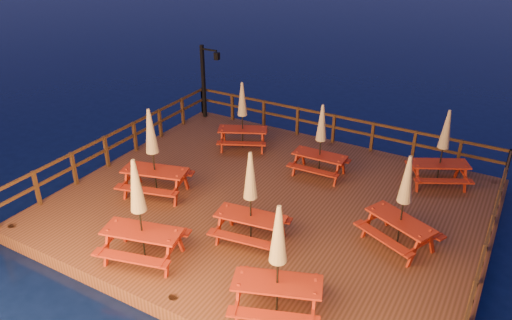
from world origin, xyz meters
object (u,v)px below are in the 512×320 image
object	(u,v)px
picnic_table_2	(443,147)
picnic_table_1	(278,260)
picnic_table_0	(404,201)
lamp_post	(206,75)

from	to	relation	value
picnic_table_2	picnic_table_1	bearing A→B (deg)	-131.59
picnic_table_0	picnic_table_1	distance (m)	4.02
picnic_table_0	picnic_table_2	bearing A→B (deg)	111.68
picnic_table_0	picnic_table_2	world-z (taller)	picnic_table_0
picnic_table_2	lamp_post	bearing A→B (deg)	146.03
lamp_post	picnic_table_2	size ratio (longest dim) A/B	1.20
lamp_post	picnic_table_2	world-z (taller)	lamp_post
picnic_table_1	picnic_table_2	world-z (taller)	picnic_table_1
lamp_post	picnic_table_1	world-z (taller)	lamp_post
lamp_post	picnic_table_2	xyz separation A→B (m)	(9.41, -0.99, -0.49)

